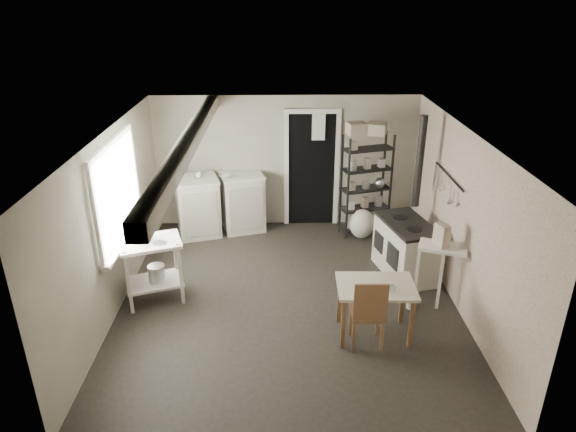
{
  "coord_description": "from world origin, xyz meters",
  "views": [
    {
      "loc": [
        -0.11,
        -6.0,
        3.88
      ],
      "look_at": [
        0.0,
        0.3,
        1.1
      ],
      "focal_mm": 32.0,
      "sensor_mm": 36.0,
      "label": 1
    }
  ],
  "objects_px": {
    "prep_table": "(154,274)",
    "flour_sack": "(362,225)",
    "work_table": "(374,308)",
    "stockpot": "(140,237)",
    "stove": "(405,247)",
    "chair": "(367,309)",
    "base_cabinets": "(221,206)",
    "shelf_rack": "(366,181)"
  },
  "relations": [
    {
      "from": "base_cabinets",
      "to": "flour_sack",
      "type": "bearing_deg",
      "value": -23.39
    },
    {
      "from": "shelf_rack",
      "to": "chair",
      "type": "height_order",
      "value": "shelf_rack"
    },
    {
      "from": "base_cabinets",
      "to": "work_table",
      "type": "height_order",
      "value": "base_cabinets"
    },
    {
      "from": "prep_table",
      "to": "chair",
      "type": "height_order",
      "value": "chair"
    },
    {
      "from": "stockpot",
      "to": "work_table",
      "type": "bearing_deg",
      "value": -16.13
    },
    {
      "from": "shelf_rack",
      "to": "stove",
      "type": "relative_size",
      "value": 1.65
    },
    {
      "from": "base_cabinets",
      "to": "shelf_rack",
      "type": "distance_m",
      "value": 2.53
    },
    {
      "from": "work_table",
      "to": "flour_sack",
      "type": "bearing_deg",
      "value": 84.45
    },
    {
      "from": "shelf_rack",
      "to": "chair",
      "type": "relative_size",
      "value": 1.88
    },
    {
      "from": "prep_table",
      "to": "flour_sack",
      "type": "bearing_deg",
      "value": 31.04
    },
    {
      "from": "work_table",
      "to": "base_cabinets",
      "type": "bearing_deg",
      "value": 125.62
    },
    {
      "from": "work_table",
      "to": "prep_table",
      "type": "bearing_deg",
      "value": 163.71
    },
    {
      "from": "stockpot",
      "to": "shelf_rack",
      "type": "relative_size",
      "value": 0.16
    },
    {
      "from": "work_table",
      "to": "flour_sack",
      "type": "xyz_separation_m",
      "value": [
        0.26,
        2.68,
        -0.14
      ]
    },
    {
      "from": "prep_table",
      "to": "chair",
      "type": "bearing_deg",
      "value": -20.28
    },
    {
      "from": "stove",
      "to": "flour_sack",
      "type": "relative_size",
      "value": 2.07
    },
    {
      "from": "shelf_rack",
      "to": "flour_sack",
      "type": "xyz_separation_m",
      "value": [
        -0.06,
        -0.22,
        -0.71
      ]
    },
    {
      "from": "work_table",
      "to": "chair",
      "type": "bearing_deg",
      "value": -124.18
    },
    {
      "from": "base_cabinets",
      "to": "stove",
      "type": "bearing_deg",
      "value": -44.22
    },
    {
      "from": "shelf_rack",
      "to": "stockpot",
      "type": "bearing_deg",
      "value": -165.19
    },
    {
      "from": "stockpot",
      "to": "flour_sack",
      "type": "bearing_deg",
      "value": 29.57
    },
    {
      "from": "work_table",
      "to": "stove",
      "type": "bearing_deg",
      "value": 64.35
    },
    {
      "from": "prep_table",
      "to": "stove",
      "type": "bearing_deg",
      "value": 10.21
    },
    {
      "from": "stockpot",
      "to": "flour_sack",
      "type": "relative_size",
      "value": 0.56
    },
    {
      "from": "base_cabinets",
      "to": "chair",
      "type": "xyz_separation_m",
      "value": [
        2.03,
        -3.18,
        0.02
      ]
    },
    {
      "from": "stove",
      "to": "chair",
      "type": "relative_size",
      "value": 1.14
    },
    {
      "from": "stockpot",
      "to": "work_table",
      "type": "xyz_separation_m",
      "value": [
        2.96,
        -0.86,
        -0.56
      ]
    },
    {
      "from": "stockpot",
      "to": "prep_table",
      "type": "bearing_deg",
      "value": -12.84
    },
    {
      "from": "stove",
      "to": "flour_sack",
      "type": "height_order",
      "value": "stove"
    },
    {
      "from": "base_cabinets",
      "to": "chair",
      "type": "height_order",
      "value": "base_cabinets"
    },
    {
      "from": "stove",
      "to": "work_table",
      "type": "height_order",
      "value": "stove"
    },
    {
      "from": "prep_table",
      "to": "stove",
      "type": "distance_m",
      "value": 3.58
    },
    {
      "from": "stove",
      "to": "work_table",
      "type": "relative_size",
      "value": 1.15
    },
    {
      "from": "prep_table",
      "to": "stockpot",
      "type": "bearing_deg",
      "value": 167.16
    },
    {
      "from": "base_cabinets",
      "to": "work_table",
      "type": "xyz_separation_m",
      "value": [
        2.15,
        -3.0,
        -0.08
      ]
    },
    {
      "from": "prep_table",
      "to": "base_cabinets",
      "type": "distance_m",
      "value": 2.28
    },
    {
      "from": "work_table",
      "to": "stockpot",
      "type": "bearing_deg",
      "value": 163.87
    },
    {
      "from": "base_cabinets",
      "to": "stockpot",
      "type": "bearing_deg",
      "value": -126.43
    },
    {
      "from": "stockpot",
      "to": "flour_sack",
      "type": "distance_m",
      "value": 3.77
    },
    {
      "from": "shelf_rack",
      "to": "stove",
      "type": "xyz_separation_m",
      "value": [
        0.38,
        -1.44,
        -0.51
      ]
    },
    {
      "from": "stove",
      "to": "flour_sack",
      "type": "xyz_separation_m",
      "value": [
        -0.44,
        1.22,
        -0.2
      ]
    },
    {
      "from": "shelf_rack",
      "to": "stove",
      "type": "height_order",
      "value": "shelf_rack"
    }
  ]
}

